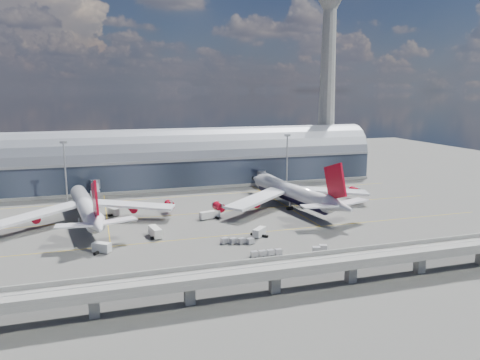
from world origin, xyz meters
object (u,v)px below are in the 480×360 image
object	(u,v)px
airliner_right	(294,193)
service_truck_0	(155,232)
cargo_train_2	(320,249)
service_truck_3	(259,232)
service_truck_2	(210,215)
service_truck_1	(102,248)
floodlight_mast_left	(65,170)
cargo_train_0	(266,253)
floodlight_mast_right	(287,159)
cargo_train_1	(237,241)
control_tower	(328,80)
airliner_left	(87,208)
service_truck_5	(113,211)
service_truck_4	(295,194)

from	to	relation	value
airliner_right	service_truck_0	bearing A→B (deg)	-167.98
cargo_train_2	service_truck_3	bearing A→B (deg)	51.46
service_truck_2	cargo_train_2	distance (m)	49.90
service_truck_1	airliner_right	bearing A→B (deg)	-32.12
floodlight_mast_left	cargo_train_0	size ratio (longest dim) A/B	2.69
floodlight_mast_right	airliner_right	size ratio (longest dim) A/B	0.36
service_truck_1	cargo_train_1	distance (m)	39.92
control_tower	floodlight_mast_right	world-z (taller)	control_tower
service_truck_3	cargo_train_2	size ratio (longest dim) A/B	0.98
airliner_left	service_truck_3	size ratio (longest dim) A/B	11.98
service_truck_5	cargo_train_2	xyz separation A→B (m)	(55.05, -60.83, -0.42)
service_truck_4	cargo_train_0	size ratio (longest dim) A/B	0.49
service_truck_0	service_truck_2	distance (m)	26.96
floodlight_mast_right	service_truck_0	size ratio (longest dim) A/B	3.24
cargo_train_1	cargo_train_2	xyz separation A→B (m)	(20.49, -14.50, 0.08)
service_truck_2	cargo_train_1	distance (m)	30.46
control_tower	airliner_left	bearing A→B (deg)	-152.79
service_truck_3	floodlight_mast_right	bearing A→B (deg)	105.16
service_truck_1	cargo_train_1	bearing A→B (deg)	-61.48
service_truck_1	service_truck_2	xyz separation A→B (m)	(38.48, 26.16, -0.05)
service_truck_3	cargo_train_1	distance (m)	10.19
airliner_right	service_truck_2	distance (m)	36.86
service_truck_2	cargo_train_2	xyz separation A→B (m)	(21.71, -44.93, -0.48)
service_truck_2	airliner_right	bearing A→B (deg)	-96.39
floodlight_mast_right	service_truck_4	size ratio (longest dim) A/B	5.54
cargo_train_1	cargo_train_2	world-z (taller)	cargo_train_2
airliner_left	service_truck_1	bearing A→B (deg)	-89.84
service_truck_0	service_truck_5	size ratio (longest dim) A/B	1.31
floodlight_mast_left	cargo_train_2	size ratio (longest dim) A/B	4.47
cargo_train_0	cargo_train_2	size ratio (longest dim) A/B	1.66
floodlight_mast_right	service_truck_1	world-z (taller)	floodlight_mast_right
service_truck_3	cargo_train_1	world-z (taller)	service_truck_3
floodlight_mast_right	cargo_train_1	distance (m)	89.20
service_truck_1	cargo_train_2	bearing A→B (deg)	-72.66
service_truck_0	service_truck_5	world-z (taller)	service_truck_0
service_truck_4	cargo_train_1	size ratio (longest dim) A/B	0.45
service_truck_1	service_truck_2	size ratio (longest dim) A/B	0.69
control_tower	service_truck_0	bearing A→B (deg)	-140.44
control_tower	cargo_train_0	bearing A→B (deg)	-124.28
airliner_right	cargo_train_1	distance (m)	50.60
service_truck_5	cargo_train_0	bearing A→B (deg)	-81.05
airliner_right	cargo_train_0	bearing A→B (deg)	-130.19
airliner_left	service_truck_5	world-z (taller)	airliner_left
cargo_train_1	cargo_train_2	bearing A→B (deg)	-145.36
service_truck_0	service_truck_2	world-z (taller)	service_truck_0
floodlight_mast_left	service_truck_2	distance (m)	68.16
service_truck_1	service_truck_3	size ratio (longest dim) A/B	0.99
cargo_train_1	service_truck_4	bearing A→B (deg)	-58.82
airliner_left	service_truck_4	bearing A→B (deg)	4.08
airliner_right	floodlight_mast_right	bearing A→B (deg)	62.54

